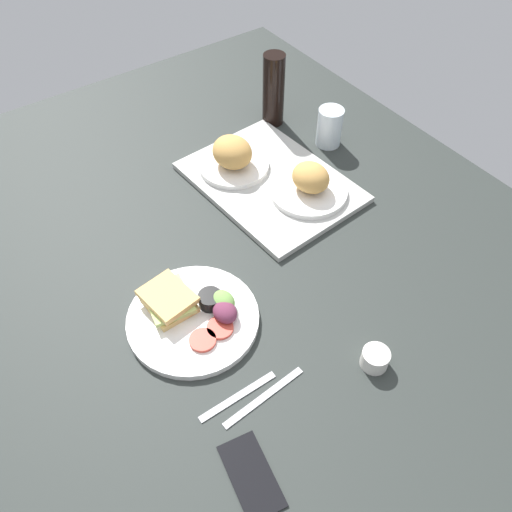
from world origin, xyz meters
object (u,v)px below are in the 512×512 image
soda_bottle (274,90)px  cell_phone (251,475)px  plate_with_salad (193,313)px  espresso_cup (375,359)px  serving_tray (270,182)px  fork (238,396)px  drinking_glass (330,127)px  bread_plate_far (310,184)px  bread_plate_near (233,157)px  knife (264,397)px

soda_bottle → cell_phone: soda_bottle is taller
plate_with_salad → espresso_cup: bearing=38.1°
espresso_cup → cell_phone: 33.01cm
serving_tray → fork: serving_tray is taller
drinking_glass → bread_plate_far: bearing=-52.5°
plate_with_salad → fork: bearing=-6.7°
drinking_glass → cell_phone: (64.64, -72.61, -5.23)cm
drinking_glass → bread_plate_near: bearing=-99.7°
plate_with_salad → knife: 23.76cm
serving_tray → plate_with_salad: 46.82cm
drinking_glass → espresso_cup: drinking_glass is taller
espresso_cup → fork: bearing=-110.5°
serving_tray → cell_phone: serving_tray is taller
bread_plate_far → soda_bottle: (-32.76, 12.56, 6.27)cm
plate_with_salad → soda_bottle: soda_bottle is taller
soda_bottle → knife: bearing=-37.6°
soda_bottle → plate_with_salad: bearing=-49.7°
bread_plate_near → espresso_cup: bearing=-8.7°
espresso_cup → serving_tray: bearing=164.7°
cell_phone → bread_plate_near: bearing=158.4°
plate_with_salad → espresso_cup: plate_with_salad is taller
bread_plate_near → cell_phone: (69.73, -42.85, -4.94)cm
plate_with_salad → drinking_glass: 70.72cm
drinking_glass → cell_phone: bearing=-48.3°
drinking_glass → espresso_cup: 72.84cm
plate_with_salad → fork: (20.66, -2.41, -1.47)cm
bread_plate_far → knife: 58.32cm
drinking_glass → plate_with_salad: bearing=-64.6°
serving_tray → soda_bottle: soda_bottle is taller
bread_plate_near → bread_plate_far: bearing=27.9°
plate_with_salad → soda_bottle: bearing=130.3°
bread_plate_far → fork: (36.25, -46.92, -4.33)cm
plate_with_salad → fork: size_ratio=1.66×
bread_plate_far → knife: (39.25, -42.92, -4.33)cm
bread_plate_far → fork: size_ratio=1.19×
bread_plate_near → knife: size_ratio=1.01×
serving_tray → soda_bottle: bearing=142.1°
bread_plate_near → drinking_glass: drinking_glass is taller
espresso_cup → cell_phone: size_ratio=0.39×
bread_plate_far → soda_bottle: 35.64cm
fork → knife: same height
soda_bottle → fork: bearing=-40.8°
bread_plate_near → cell_phone: bread_plate_near is taller
bread_plate_near → fork: 67.07cm
knife → plate_with_salad: bearing=90.5°
bread_plate_far → fork: bearing=-52.3°
soda_bottle → bread_plate_far: bearing=-21.0°
bread_plate_far → drinking_glass: 24.29cm
serving_tray → drinking_glass: drinking_glass is taller
fork → knife: size_ratio=0.89×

